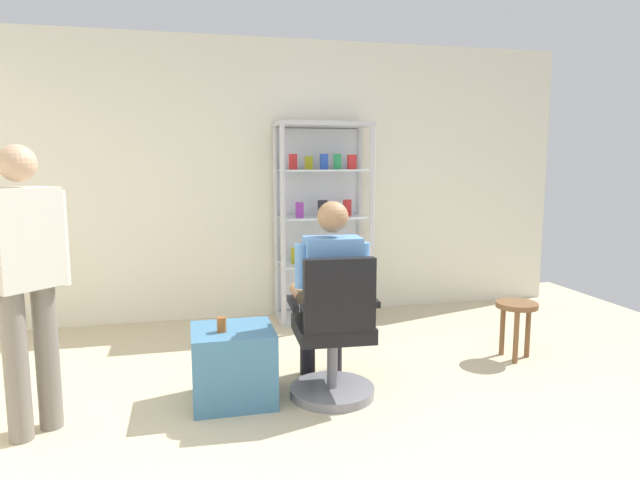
% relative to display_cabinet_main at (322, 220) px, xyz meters
% --- Properties ---
extents(ground_plane, '(7.20, 7.20, 0.00)m').
position_rel_display_cabinet_main_xyz_m(ground_plane, '(-0.40, -2.76, -0.97)').
color(ground_plane, '#C6B793').
extents(back_wall, '(6.00, 0.10, 2.70)m').
position_rel_display_cabinet_main_xyz_m(back_wall, '(-0.40, 0.24, 0.38)').
color(back_wall, silver).
rests_on(back_wall, ground).
extents(display_cabinet_main, '(0.90, 0.45, 1.90)m').
position_rel_display_cabinet_main_xyz_m(display_cabinet_main, '(0.00, 0.00, 0.00)').
color(display_cabinet_main, '#B7B7BC').
rests_on(display_cabinet_main, ground).
extents(office_chair, '(0.57, 0.56, 0.96)m').
position_rel_display_cabinet_main_xyz_m(office_chair, '(-0.38, -1.91, -0.57)').
color(office_chair, slate).
rests_on(office_chair, ground).
extents(seated_shopkeeper, '(0.50, 0.58, 1.29)m').
position_rel_display_cabinet_main_xyz_m(seated_shopkeeper, '(-0.37, -1.75, -0.25)').
color(seated_shopkeeper, black).
rests_on(seated_shopkeeper, ground).
extents(storage_crate, '(0.52, 0.48, 0.48)m').
position_rel_display_cabinet_main_xyz_m(storage_crate, '(-1.02, -1.78, -0.73)').
color(storage_crate, teal).
rests_on(storage_crate, ground).
extents(tea_glass, '(0.06, 0.06, 0.09)m').
position_rel_display_cabinet_main_xyz_m(tea_glass, '(-1.09, -1.83, -0.44)').
color(tea_glass, brown).
rests_on(tea_glass, storage_crate).
extents(standing_customer, '(0.41, 0.41, 1.63)m').
position_rel_display_cabinet_main_xyz_m(standing_customer, '(-2.15, -1.96, -0.03)').
color(standing_customer, slate).
rests_on(standing_customer, ground).
extents(wooden_stool, '(0.32, 0.32, 0.45)m').
position_rel_display_cabinet_main_xyz_m(wooden_stool, '(1.20, -1.51, -0.61)').
color(wooden_stool, brown).
rests_on(wooden_stool, ground).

